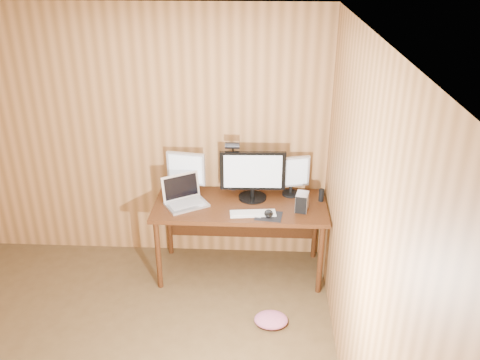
# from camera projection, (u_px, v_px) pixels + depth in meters

# --- Properties ---
(room_shell) EXTENTS (4.00, 4.00, 4.00)m
(room_shell) POSITION_uv_depth(u_px,v_px,m) (74.00, 254.00, 3.07)
(room_shell) COLOR #523B1F
(room_shell) RESTS_ON ground
(desk) EXTENTS (1.60, 0.70, 0.75)m
(desk) POSITION_uv_depth(u_px,v_px,m) (241.00, 212.00, 4.83)
(desk) COLOR #3F1E0D
(desk) RESTS_ON floor
(monitor_center) EXTENTS (0.61, 0.27, 0.47)m
(monitor_center) POSITION_uv_depth(u_px,v_px,m) (253.00, 174.00, 4.71)
(monitor_center) COLOR black
(monitor_center) RESTS_ON desk
(monitor_left) EXTENTS (0.37, 0.17, 0.42)m
(monitor_left) POSITION_uv_depth(u_px,v_px,m) (186.00, 172.00, 4.83)
(monitor_left) COLOR black
(monitor_left) RESTS_ON desk
(monitor_right) EXTENTS (0.34, 0.16, 0.39)m
(monitor_right) POSITION_uv_depth(u_px,v_px,m) (291.00, 175.00, 4.80)
(monitor_right) COLOR black
(monitor_right) RESTS_ON desk
(laptop) EXTENTS (0.46, 0.43, 0.26)m
(laptop) POSITION_uv_depth(u_px,v_px,m) (184.00, 197.00, 4.70)
(laptop) COLOR silver
(laptop) RESTS_ON desk
(keyboard) EXTENTS (0.42, 0.17, 0.02)m
(keyboard) POSITION_uv_depth(u_px,v_px,m) (253.00, 213.00, 4.53)
(keyboard) COLOR silver
(keyboard) RESTS_ON desk
(mousepad) EXTENTS (0.26, 0.22, 0.00)m
(mousepad) POSITION_uv_depth(u_px,v_px,m) (269.00, 216.00, 4.50)
(mousepad) COLOR black
(mousepad) RESTS_ON desk
(mouse) EXTENTS (0.09, 0.13, 0.04)m
(mouse) POSITION_uv_depth(u_px,v_px,m) (269.00, 214.00, 4.49)
(mouse) COLOR black
(mouse) RESTS_ON mousepad
(hard_drive) EXTENTS (0.13, 0.17, 0.17)m
(hard_drive) POSITION_uv_depth(u_px,v_px,m) (302.00, 202.00, 4.57)
(hard_drive) COLOR silver
(hard_drive) RESTS_ON desk
(phone) EXTENTS (0.08, 0.12, 0.01)m
(phone) POSITION_uv_depth(u_px,v_px,m) (259.00, 215.00, 4.51)
(phone) COLOR silver
(phone) RESTS_ON desk
(speaker) EXTENTS (0.05, 0.05, 0.12)m
(speaker) POSITION_uv_depth(u_px,v_px,m) (321.00, 195.00, 4.74)
(speaker) COLOR black
(speaker) RESTS_ON desk
(desk_lamp) EXTENTS (0.13, 0.19, 0.58)m
(desk_lamp) POSITION_uv_depth(u_px,v_px,m) (233.00, 158.00, 4.78)
(desk_lamp) COLOR black
(desk_lamp) RESTS_ON desk
(fabric_pile) EXTENTS (0.29, 0.24, 0.09)m
(fabric_pile) POSITION_uv_depth(u_px,v_px,m) (271.00, 320.00, 4.31)
(fabric_pile) COLOR #B9597B
(fabric_pile) RESTS_ON floor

